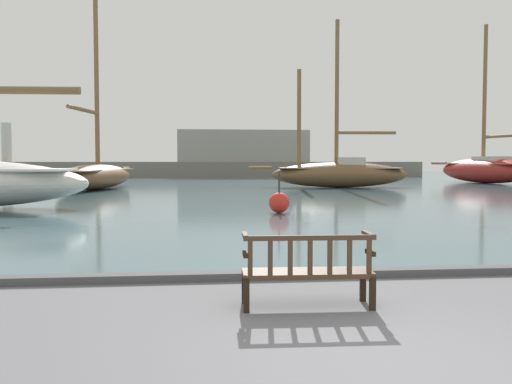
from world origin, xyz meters
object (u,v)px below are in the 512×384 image
Objects in this scene: park_bench at (308,270)px; sailboat_nearest_port at (97,174)px; sailboat_far_starboard at (340,172)px; sailboat_far_port at (485,169)px; channel_buoy at (279,202)px.

sailboat_nearest_port is at bearing 104.20° from park_bench.
sailboat_nearest_port is (-7.35, 29.03, 0.55)m from park_bench.
sailboat_far_port reaches higher than sailboat_far_starboard.
sailboat_nearest_port reaches higher than sailboat_far_port.
sailboat_far_starboard is 0.75× the size of sailboat_nearest_port.
channel_buoy is at bearing -110.60° from sailboat_far_starboard.
sailboat_nearest_port is 19.32m from channel_buoy.
sailboat_far_starboard reaches higher than park_bench.
sailboat_far_starboard is at bearing 1.78° from sailboat_nearest_port.
sailboat_far_starboard is at bearing 69.40° from channel_buoy.
sailboat_nearest_port is 29.28m from sailboat_far_port.
sailboat_far_starboard is 0.86× the size of sailboat_far_port.
sailboat_nearest_port reaches higher than sailboat_far_starboard.
channel_buoy is (8.77, -17.20, -0.59)m from sailboat_nearest_port.
sailboat_far_port is (28.58, 6.37, 0.18)m from sailboat_nearest_port.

